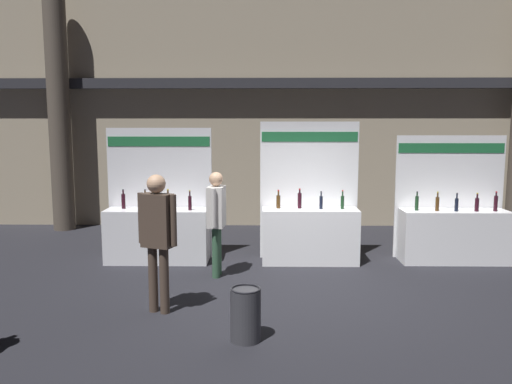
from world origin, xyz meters
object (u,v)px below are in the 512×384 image
Objects in this scene: exhibitor_booth_1 at (310,228)px; trash_bin at (246,314)px; visitor_3 at (157,230)px; exhibitor_booth_2 at (453,230)px; visitor_4 at (216,214)px; exhibitor_booth_0 at (158,229)px.

trash_bin is at bearing -106.89° from exhibitor_booth_1.
visitor_3 is (-2.23, -2.56, 0.49)m from exhibitor_booth_1.
exhibitor_booth_2 is at bearing -130.68° from visitor_3.
exhibitor_booth_2 is 4.36m from visitor_4.
exhibitor_booth_1 is 1.47× the size of visitor_4.
exhibitor_booth_1 is 1.38× the size of visitor_3.
exhibitor_booth_2 is (2.61, 0.07, -0.04)m from exhibitor_booth_1.
visitor_4 is at bearing -150.27° from exhibitor_booth_1.
exhibitor_booth_1 is 1.90m from visitor_4.
exhibitor_booth_2 is at bearing 0.72° from exhibitor_booth_0.
visitor_4 is (-4.22, -0.99, 0.47)m from exhibitor_booth_2.
trash_bin is (-3.66, -3.50, -0.26)m from exhibitor_booth_2.
visitor_4 is at bearing 102.72° from trash_bin.
exhibitor_booth_0 is at bearing 180.00° from exhibitor_booth_1.
visitor_3 is (0.55, -2.56, 0.51)m from exhibitor_booth_0.
exhibitor_booth_2 is 1.33× the size of visitor_4.
visitor_4 is (-1.61, -0.92, 0.43)m from exhibitor_booth_1.
visitor_4 is (1.16, -0.92, 0.45)m from exhibitor_booth_0.
visitor_3 is at bearing -77.96° from exhibitor_booth_0.
visitor_4 is at bearing -166.85° from exhibitor_booth_2.
exhibitor_booth_0 is 1.31× the size of visitor_3.
trash_bin is 0.34× the size of visitor_3.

